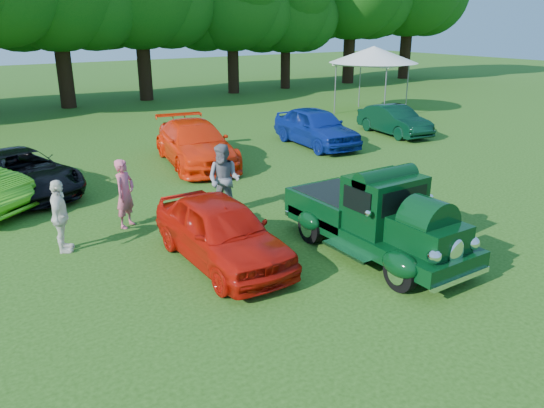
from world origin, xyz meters
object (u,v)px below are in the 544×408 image
hero_pickup (376,219)px  spectator_grey (224,180)px  back_car_green (394,120)px  back_car_orange (195,144)px  red_convertible (222,231)px  spectator_pink (125,193)px  back_car_black (20,173)px  canopy_tent (374,55)px  spectator_white (60,216)px  back_car_blue (316,127)px

hero_pickup → spectator_grey: size_ratio=2.47×
back_car_green → spectator_grey: 12.30m
back_car_orange → back_car_green: 9.68m
red_convertible → spectator_pink: bearing=108.2°
back_car_black → canopy_tent: bearing=-0.5°
back_car_green → spectator_white: 16.24m
spectator_grey → red_convertible: bearing=-67.3°
spectator_pink → spectator_white: size_ratio=1.04×
hero_pickup → spectator_pink: hero_pickup is taller
back_car_blue → back_car_green: (4.28, -0.19, -0.13)m
back_car_orange → spectator_white: (-5.77, -5.24, 0.08)m
back_car_orange → spectator_grey: bearing=-96.9°
spectator_white → canopy_tent: size_ratio=0.27×
spectator_pink → back_car_blue: bearing=-11.8°
spectator_pink → spectator_grey: 2.52m
hero_pickup → spectator_white: 6.89m
hero_pickup → back_car_blue: size_ratio=1.03×
back_car_orange → spectator_grey: spectator_grey is taller
back_car_orange → canopy_tent: 13.98m
back_car_green → canopy_tent: 6.41m
back_car_black → spectator_pink: 4.58m
back_car_orange → spectator_grey: size_ratio=2.75×
spectator_pink → spectator_grey: size_ratio=0.91×
red_convertible → canopy_tent: (16.02, 12.39, 2.40)m
spectator_pink → red_convertible: bearing=-109.6°
spectator_pink → back_car_green: bearing=-19.9°
back_car_orange → spectator_white: 7.79m
red_convertible → spectator_grey: size_ratio=2.17×
back_car_black → back_car_orange: back_car_orange is taller
back_car_black → back_car_blue: (11.18, 0.28, 0.12)m
back_car_orange → back_car_blue: back_car_blue is taller
spectator_pink → spectator_grey: spectator_grey is taller
hero_pickup → back_car_green: 13.19m
back_car_green → back_car_orange: bearing=-173.8°
back_car_blue → spectator_grey: spectator_grey is taller
hero_pickup → back_car_blue: 10.60m
back_car_blue → canopy_tent: (7.55, 4.75, 2.32)m
red_convertible → spectator_grey: 2.96m
back_car_black → spectator_white: spectator_white is taller
hero_pickup → spectator_pink: size_ratio=2.70×
back_car_blue → hero_pickup: bearing=-115.6°
back_car_blue → spectator_grey: (-7.01, -5.07, 0.17)m
spectator_grey → canopy_tent: 17.69m
back_car_black → spectator_white: (0.02, -4.95, 0.18)m
hero_pickup → back_car_black: hero_pickup is taller
back_car_orange → back_car_blue: bearing=10.7°
back_car_orange → back_car_green: back_car_orange is taller
back_car_black → spectator_grey: size_ratio=2.48×
hero_pickup → back_car_orange: hero_pickup is taller
hero_pickup → spectator_grey: bearing=111.1°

